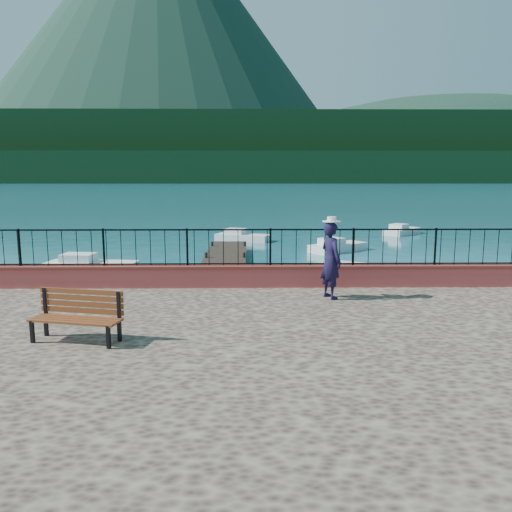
{
  "coord_description": "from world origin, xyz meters",
  "views": [
    {
      "loc": [
        -0.89,
        -9.36,
        4.12
      ],
      "look_at": [
        -0.71,
        2.0,
        2.3
      ],
      "focal_mm": 35.0,
      "sensor_mm": 36.0,
      "label": 1
    }
  ],
  "objects_px": {
    "person": "(331,260)",
    "boat_1": "(364,274)",
    "boat_0": "(92,262)",
    "boat_2": "(338,244)",
    "park_bench": "(77,326)",
    "boat_5": "(402,229)",
    "boat_4": "(243,235)"
  },
  "relations": [
    {
      "from": "person",
      "to": "boat_1",
      "type": "xyz_separation_m",
      "value": [
        2.46,
        6.94,
        -1.73
      ]
    },
    {
      "from": "boat_0",
      "to": "boat_2",
      "type": "distance_m",
      "value": 13.16
    },
    {
      "from": "park_bench",
      "to": "person",
      "type": "bearing_deg",
      "value": 44.79
    },
    {
      "from": "boat_5",
      "to": "boat_2",
      "type": "bearing_deg",
      "value": -172.84
    },
    {
      "from": "park_bench",
      "to": "boat_0",
      "type": "height_order",
      "value": "park_bench"
    },
    {
      "from": "park_bench",
      "to": "boat_4",
      "type": "height_order",
      "value": "park_bench"
    },
    {
      "from": "boat_1",
      "to": "boat_5",
      "type": "relative_size",
      "value": 1.14
    },
    {
      "from": "park_bench",
      "to": "boat_5",
      "type": "xyz_separation_m",
      "value": [
        14.1,
        26.77,
        -1.08
      ]
    },
    {
      "from": "person",
      "to": "boat_2",
      "type": "bearing_deg",
      "value": -35.43
    },
    {
      "from": "park_bench",
      "to": "boat_1",
      "type": "distance_m",
      "value": 12.6
    },
    {
      "from": "park_bench",
      "to": "person",
      "type": "xyz_separation_m",
      "value": [
        5.04,
        3.14,
        0.65
      ]
    },
    {
      "from": "boat_1",
      "to": "boat_4",
      "type": "height_order",
      "value": "same"
    },
    {
      "from": "boat_5",
      "to": "boat_0",
      "type": "bearing_deg",
      "value": 171.71
    },
    {
      "from": "person",
      "to": "boat_2",
      "type": "xyz_separation_m",
      "value": [
        3.01,
        15.56,
        -1.73
      ]
    },
    {
      "from": "person",
      "to": "park_bench",
      "type": "bearing_deg",
      "value": 97.43
    },
    {
      "from": "boat_0",
      "to": "boat_2",
      "type": "relative_size",
      "value": 1.12
    },
    {
      "from": "boat_4",
      "to": "boat_0",
      "type": "bearing_deg",
      "value": -100.01
    },
    {
      "from": "park_bench",
      "to": "boat_4",
      "type": "distance_m",
      "value": 23.48
    },
    {
      "from": "park_bench",
      "to": "boat_4",
      "type": "relative_size",
      "value": 0.49
    },
    {
      "from": "boat_2",
      "to": "boat_4",
      "type": "bearing_deg",
      "value": 101.95
    },
    {
      "from": "boat_0",
      "to": "boat_4",
      "type": "bearing_deg",
      "value": 64.25
    },
    {
      "from": "boat_5",
      "to": "boat_4",
      "type": "bearing_deg",
      "value": 150.97
    },
    {
      "from": "boat_1",
      "to": "boat_5",
      "type": "bearing_deg",
      "value": 98.95
    },
    {
      "from": "boat_0",
      "to": "boat_2",
      "type": "bearing_deg",
      "value": 32.32
    },
    {
      "from": "boat_1",
      "to": "boat_0",
      "type": "bearing_deg",
      "value": -163.74
    },
    {
      "from": "boat_4",
      "to": "boat_5",
      "type": "height_order",
      "value": "same"
    },
    {
      "from": "park_bench",
      "to": "boat_2",
      "type": "xyz_separation_m",
      "value": [
        8.05,
        18.7,
        -1.08
      ]
    },
    {
      "from": "boat_0",
      "to": "boat_1",
      "type": "relative_size",
      "value": 1.05
    },
    {
      "from": "boat_1",
      "to": "person",
      "type": "bearing_deg",
      "value": -78.99
    },
    {
      "from": "person",
      "to": "boat_2",
      "type": "distance_m",
      "value": 15.94
    },
    {
      "from": "boat_4",
      "to": "boat_2",
      "type": "bearing_deg",
      "value": -18.67
    },
    {
      "from": "person",
      "to": "boat_4",
      "type": "distance_m",
      "value": 20.37
    }
  ]
}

